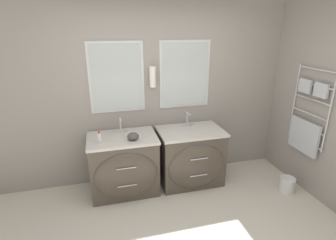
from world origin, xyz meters
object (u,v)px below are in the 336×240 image
(vanity_left, at_px, (124,165))
(amenity_bowl, at_px, (133,136))
(vanity_right, at_px, (191,157))
(waste_bin, at_px, (287,184))
(toiletry_bottle, at_px, (99,137))

(vanity_left, distance_m, amenity_bowl, 0.47)
(vanity_right, bearing_deg, waste_bin, -25.47)
(vanity_left, height_order, waste_bin, vanity_left)
(vanity_right, height_order, toiletry_bottle, toiletry_bottle)
(amenity_bowl, bearing_deg, vanity_right, 5.86)
(vanity_left, relative_size, toiletry_bottle, 6.08)
(vanity_left, xyz_separation_m, amenity_bowl, (0.13, -0.09, 0.45))
(vanity_left, xyz_separation_m, toiletry_bottle, (-0.29, -0.06, 0.47))
(vanity_left, xyz_separation_m, vanity_right, (0.96, 0.00, 0.00))
(vanity_right, height_order, waste_bin, vanity_right)
(waste_bin, bearing_deg, vanity_right, 154.53)
(vanity_left, bearing_deg, amenity_bowl, -33.14)
(vanity_left, xyz_separation_m, waste_bin, (2.19, -0.58, -0.30))
(toiletry_bottle, distance_m, waste_bin, 2.65)
(vanity_left, distance_m, vanity_right, 0.96)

